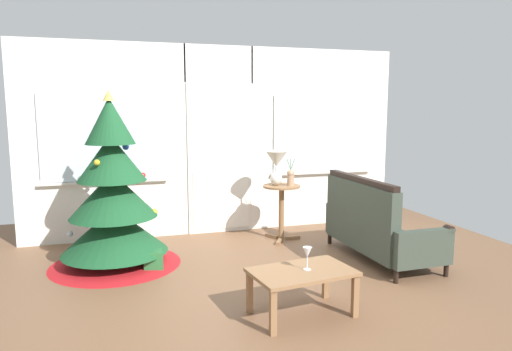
{
  "coord_description": "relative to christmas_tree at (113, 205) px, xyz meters",
  "views": [
    {
      "loc": [
        -1.43,
        -4.2,
        1.72
      ],
      "look_at": [
        0.05,
        0.55,
        1.0
      ],
      "focal_mm": 32.87,
      "sensor_mm": 36.0,
      "label": 1
    }
  ],
  "objects": [
    {
      "name": "table_lamp",
      "position": [
        2.03,
        0.41,
        0.34
      ],
      "size": [
        0.28,
        0.28,
        0.44
      ],
      "color": "silver",
      "rests_on": "side_table"
    },
    {
      "name": "settee_sofa",
      "position": [
        2.82,
        -0.68,
        -0.3
      ],
      "size": [
        0.74,
        1.56,
        0.96
      ],
      "color": "black",
      "rests_on": "ground"
    },
    {
      "name": "ground_plane",
      "position": [
        1.43,
        -1.03,
        -0.68
      ],
      "size": [
        6.76,
        6.76,
        0.0
      ],
      "primitive_type": "plane",
      "color": "brown"
    },
    {
      "name": "back_wall_with_door",
      "position": [
        1.43,
        1.05,
        0.6
      ],
      "size": [
        5.2,
        0.14,
        2.55
      ],
      "color": "white",
      "rests_on": "ground"
    },
    {
      "name": "christmas_tree",
      "position": [
        0.0,
        0.0,
        0.0
      ],
      "size": [
        1.42,
        1.42,
        1.91
      ],
      "color": "#4C331E",
      "rests_on": "ground"
    },
    {
      "name": "coffee_table",
      "position": [
        1.47,
        -1.79,
        -0.35
      ],
      "size": [
        0.9,
        0.62,
        0.39
      ],
      "color": "#8E6642",
      "rests_on": "ground"
    },
    {
      "name": "wine_glass",
      "position": [
        1.52,
        -1.79,
        -0.15
      ],
      "size": [
        0.08,
        0.08,
        0.2
      ],
      "color": "silver",
      "rests_on": "coffee_table"
    },
    {
      "name": "flower_vase",
      "position": [
        2.19,
        0.31,
        0.17
      ],
      "size": [
        0.11,
        0.1,
        0.35
      ],
      "color": "tan",
      "rests_on": "side_table"
    },
    {
      "name": "gift_box",
      "position": [
        0.38,
        -0.3,
        -0.58
      ],
      "size": [
        0.2,
        0.18,
        0.2
      ],
      "primitive_type": "cube",
      "color": "#266633",
      "rests_on": "ground"
    },
    {
      "name": "side_table",
      "position": [
        2.09,
        0.37,
        -0.16
      ],
      "size": [
        0.5,
        0.48,
        0.73
      ],
      "color": "#8E6642",
      "rests_on": "ground"
    }
  ]
}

